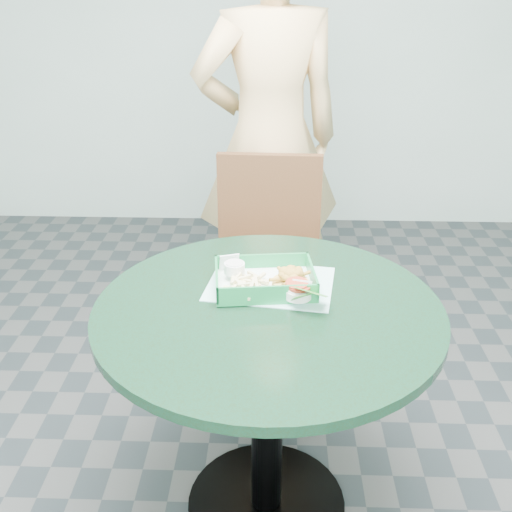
{
  "coord_description": "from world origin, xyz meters",
  "views": [
    {
      "loc": [
        0.01,
        -1.43,
        1.62
      ],
      "look_at": [
        -0.04,
        0.1,
        0.87
      ],
      "focal_mm": 42.0,
      "sensor_mm": 36.0,
      "label": 1
    }
  ],
  "objects_px": {
    "food_basket": "(265,288)",
    "sauce_ramekin": "(236,272)",
    "diner_person": "(270,92)",
    "crab_sandwich": "(289,284)",
    "dining_chair": "(269,253)",
    "cafe_table": "(268,362)"
  },
  "relations": [
    {
      "from": "dining_chair",
      "to": "crab_sandwich",
      "type": "relative_size",
      "value": 8.78
    },
    {
      "from": "sauce_ramekin",
      "to": "dining_chair",
      "type": "bearing_deg",
      "value": 82.67
    },
    {
      "from": "cafe_table",
      "to": "food_basket",
      "type": "bearing_deg",
      "value": 96.8
    },
    {
      "from": "crab_sandwich",
      "to": "cafe_table",
      "type": "bearing_deg",
      "value": -128.59
    },
    {
      "from": "cafe_table",
      "to": "dining_chair",
      "type": "xyz_separation_m",
      "value": [
        -0.01,
        0.83,
        -0.05
      ]
    },
    {
      "from": "cafe_table",
      "to": "dining_chair",
      "type": "distance_m",
      "value": 0.83
    },
    {
      "from": "food_basket",
      "to": "sauce_ramekin",
      "type": "xyz_separation_m",
      "value": [
        -0.09,
        0.04,
        0.03
      ]
    },
    {
      "from": "dining_chair",
      "to": "crab_sandwich",
      "type": "xyz_separation_m",
      "value": [
        0.07,
        -0.75,
        0.27
      ]
    },
    {
      "from": "food_basket",
      "to": "crab_sandwich",
      "type": "xyz_separation_m",
      "value": [
        0.07,
        -0.03,
        0.03
      ]
    },
    {
      "from": "dining_chair",
      "to": "cafe_table",
      "type": "bearing_deg",
      "value": -87.09
    },
    {
      "from": "cafe_table",
      "to": "diner_person",
      "type": "bearing_deg",
      "value": 90.76
    },
    {
      "from": "dining_chair",
      "to": "sauce_ramekin",
      "type": "height_order",
      "value": "dining_chair"
    },
    {
      "from": "diner_person",
      "to": "crab_sandwich",
      "type": "height_order",
      "value": "diner_person"
    },
    {
      "from": "diner_person",
      "to": "food_basket",
      "type": "relative_size",
      "value": 7.97
    },
    {
      "from": "diner_person",
      "to": "crab_sandwich",
      "type": "bearing_deg",
      "value": 76.49
    },
    {
      "from": "dining_chair",
      "to": "sauce_ramekin",
      "type": "relative_size",
      "value": 15.2
    },
    {
      "from": "cafe_table",
      "to": "diner_person",
      "type": "xyz_separation_m",
      "value": [
        -0.02,
        1.15,
        0.56
      ]
    },
    {
      "from": "food_basket",
      "to": "sauce_ramekin",
      "type": "bearing_deg",
      "value": 155.87
    },
    {
      "from": "food_basket",
      "to": "dining_chair",
      "type": "bearing_deg",
      "value": 89.83
    },
    {
      "from": "crab_sandwich",
      "to": "sauce_ramekin",
      "type": "height_order",
      "value": "crab_sandwich"
    },
    {
      "from": "cafe_table",
      "to": "food_basket",
      "type": "distance_m",
      "value": 0.21
    },
    {
      "from": "dining_chair",
      "to": "food_basket",
      "type": "bearing_deg",
      "value": -87.96
    }
  ]
}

